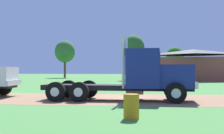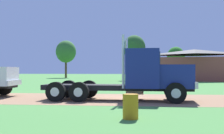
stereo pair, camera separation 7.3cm
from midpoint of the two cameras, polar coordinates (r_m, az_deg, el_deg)
The scene contains 8 objects.
ground_plane at distance 16.62m, azimuth 2.04°, elevation -6.33°, with size 200.00×200.00×0.00m, color #47833C.
dirt_track at distance 16.62m, azimuth 2.04°, elevation -6.31°, with size 120.00×6.59×0.01m, color #946D4F.
truck_foreground_white at distance 15.63m, azimuth 5.72°, elevation -1.93°, with size 8.32×2.93×3.48m.
steel_barrel at distance 9.86m, azimuth 3.63°, elevation -7.82°, with size 0.53×0.53×0.85m, color #B27214.
shed_building at distance 45.63m, azimuth 15.76°, elevation 0.26°, with size 12.24×8.44×4.80m.
tree_left at distance 61.87m, azimuth -9.35°, elevation 3.00°, with size 4.27×4.27×7.90m.
tree_mid at distance 47.01m, azimuth 4.20°, elevation 3.81°, with size 3.64×3.64×7.31m.
tree_right at distance 56.67m, azimuth 12.30°, elevation 2.01°, with size 3.39×3.39×6.11m.
Camera 1 is at (1.00, -16.51, 1.67)m, focal length 46.14 mm.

